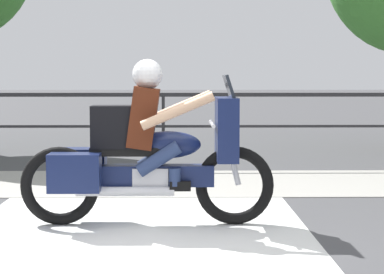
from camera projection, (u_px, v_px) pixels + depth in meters
The scene contains 5 objects.
ground_plane at pixel (150, 240), 6.56m from camera, with size 120.00×120.00×0.00m, color #424244.
sidewalk_band at pixel (160, 183), 9.95m from camera, with size 44.00×2.40×0.01m, color #99968E.
crosswalk_band at pixel (133, 245), 6.36m from camera, with size 3.19×6.00×0.01m, color silver.
fence_railing at pixel (163, 109), 11.59m from camera, with size 36.00×0.05×1.16m.
motorcycle at pixel (146, 152), 7.16m from camera, with size 2.44×0.76×1.59m.
Camera 1 is at (0.28, -6.46, 1.46)m, focal length 70.00 mm.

